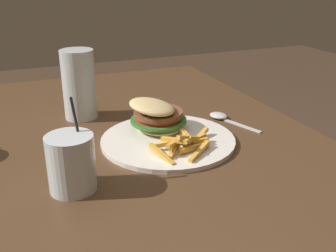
{
  "coord_description": "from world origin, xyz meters",
  "views": [
    {
      "loc": [
        -0.78,
        0.11,
        1.11
      ],
      "look_at": [
        -0.04,
        -0.19,
        0.78
      ],
      "focal_mm": 42.0,
      "sensor_mm": 36.0,
      "label": 1
    }
  ],
  "objects": [
    {
      "name": "spoon",
      "position": [
        0.04,
        -0.37,
        0.75
      ],
      "size": [
        0.16,
        0.08,
        0.01
      ],
      "rotation": [
        0.0,
        0.0,
        0.35
      ],
      "color": "silver",
      "rests_on": "dining_table"
    },
    {
      "name": "dining_table",
      "position": [
        0.0,
        0.0,
        0.63
      ],
      "size": [
        1.21,
        1.08,
        0.74
      ],
      "color": "#4C331E",
      "rests_on": "ground_plane"
    },
    {
      "name": "beer_glass",
      "position": [
        0.19,
        -0.03,
        0.83
      ],
      "size": [
        0.08,
        0.08,
        0.18
      ],
      "color": "silver",
      "rests_on": "dining_table"
    },
    {
      "name": "juice_glass",
      "position": [
        -0.16,
        0.04,
        0.79
      ],
      "size": [
        0.08,
        0.08,
        0.16
      ],
      "color": "silver",
      "rests_on": "dining_table"
    },
    {
      "name": "meal_plate_near",
      "position": [
        -0.01,
        -0.18,
        0.77
      ],
      "size": [
        0.3,
        0.3,
        0.09
      ],
      "color": "white",
      "rests_on": "dining_table"
    }
  ]
}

